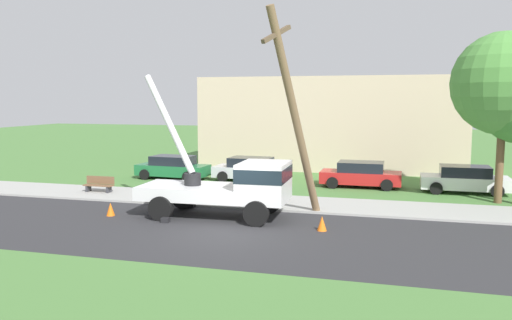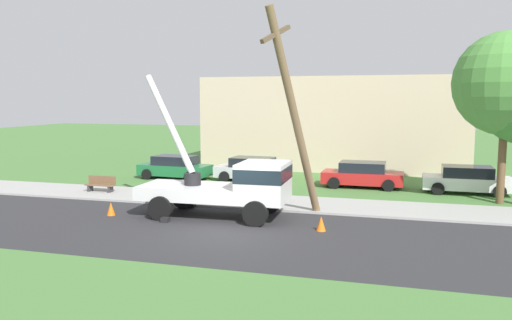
{
  "view_description": "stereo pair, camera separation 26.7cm",
  "coord_description": "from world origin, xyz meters",
  "px_view_note": "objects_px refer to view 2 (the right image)",
  "views": [
    {
      "loc": [
        5.92,
        -17.67,
        4.9
      ],
      "look_at": [
        0.1,
        3.42,
        2.32
      ],
      "focal_mm": 36.37,
      "sensor_mm": 36.0,
      "label": 1
    },
    {
      "loc": [
        6.17,
        -17.59,
        4.9
      ],
      "look_at": [
        0.1,
        3.42,
        2.32
      ],
      "focal_mm": 36.37,
      "sensor_mm": 36.0,
      "label": 2
    }
  ],
  "objects_px": {
    "traffic_cone_behind": "(111,209)",
    "park_bench": "(101,185)",
    "roadside_tree_near": "(506,84)",
    "utility_truck": "(233,184)",
    "parked_sedan_silver": "(253,169)",
    "traffic_cone_ahead": "(321,224)",
    "leaning_utility_pole": "(294,114)",
    "parked_sedan_white": "(467,180)",
    "parked_sedan_green": "(175,167)",
    "parked_sedan_red": "(362,175)"
  },
  "relations": [
    {
      "from": "parked_sedan_green",
      "to": "roadside_tree_near",
      "type": "xyz_separation_m",
      "value": [
        17.99,
        -2.8,
        4.88
      ]
    },
    {
      "from": "traffic_cone_ahead",
      "to": "traffic_cone_behind",
      "type": "distance_m",
      "value": 8.96
    },
    {
      "from": "parked_sedan_silver",
      "to": "roadside_tree_near",
      "type": "height_order",
      "value": "roadside_tree_near"
    },
    {
      "from": "parked_sedan_green",
      "to": "parked_sedan_red",
      "type": "distance_m",
      "value": 11.39
    },
    {
      "from": "traffic_cone_behind",
      "to": "park_bench",
      "type": "xyz_separation_m",
      "value": [
        -3.3,
        4.39,
        0.18
      ]
    },
    {
      "from": "roadside_tree_near",
      "to": "parked_sedan_white",
      "type": "bearing_deg",
      "value": 116.82
    },
    {
      "from": "park_bench",
      "to": "roadside_tree_near",
      "type": "bearing_deg",
      "value": 8.47
    },
    {
      "from": "parked_sedan_green",
      "to": "utility_truck",
      "type": "bearing_deg",
      "value": -52.91
    },
    {
      "from": "utility_truck",
      "to": "leaning_utility_pole",
      "type": "height_order",
      "value": "leaning_utility_pole"
    },
    {
      "from": "utility_truck",
      "to": "parked_sedan_red",
      "type": "height_order",
      "value": "utility_truck"
    },
    {
      "from": "traffic_cone_ahead",
      "to": "parked_sedan_white",
      "type": "distance_m",
      "value": 11.57
    },
    {
      "from": "traffic_cone_behind",
      "to": "parked_sedan_white",
      "type": "bearing_deg",
      "value": 32.88
    },
    {
      "from": "traffic_cone_ahead",
      "to": "parked_sedan_green",
      "type": "bearing_deg",
      "value": 136.26
    },
    {
      "from": "traffic_cone_ahead",
      "to": "park_bench",
      "type": "height_order",
      "value": "park_bench"
    },
    {
      "from": "leaning_utility_pole",
      "to": "park_bench",
      "type": "height_order",
      "value": "leaning_utility_pole"
    },
    {
      "from": "parked_sedan_red",
      "to": "parked_sedan_white",
      "type": "bearing_deg",
      "value": -3.77
    },
    {
      "from": "utility_truck",
      "to": "traffic_cone_behind",
      "type": "xyz_separation_m",
      "value": [
        -5.12,
        -1.04,
        -1.13
      ]
    },
    {
      "from": "traffic_cone_behind",
      "to": "park_bench",
      "type": "height_order",
      "value": "park_bench"
    },
    {
      "from": "roadside_tree_near",
      "to": "utility_truck",
      "type": "bearing_deg",
      "value": -150.65
    },
    {
      "from": "parked_sedan_silver",
      "to": "parked_sedan_white",
      "type": "height_order",
      "value": "same"
    },
    {
      "from": "park_bench",
      "to": "leaning_utility_pole",
      "type": "bearing_deg",
      "value": -15.81
    },
    {
      "from": "parked_sedan_silver",
      "to": "roadside_tree_near",
      "type": "bearing_deg",
      "value": -13.84
    },
    {
      "from": "parked_sedan_red",
      "to": "roadside_tree_near",
      "type": "distance_m",
      "value": 8.66
    },
    {
      "from": "leaning_utility_pole",
      "to": "park_bench",
      "type": "distance_m",
      "value": 11.96
    },
    {
      "from": "parked_sedan_green",
      "to": "parked_sedan_silver",
      "type": "xyz_separation_m",
      "value": [
        4.87,
        0.43,
        0.0
      ]
    },
    {
      "from": "leaning_utility_pole",
      "to": "traffic_cone_behind",
      "type": "relative_size",
      "value": 15.03
    },
    {
      "from": "parked_sedan_silver",
      "to": "parked_sedan_red",
      "type": "xyz_separation_m",
      "value": [
        6.52,
        -0.47,
        0.0
      ]
    },
    {
      "from": "leaning_utility_pole",
      "to": "park_bench",
      "type": "xyz_separation_m",
      "value": [
        -10.9,
        3.09,
        -3.83
      ]
    },
    {
      "from": "roadside_tree_near",
      "to": "parked_sedan_green",
      "type": "bearing_deg",
      "value": 171.14
    },
    {
      "from": "traffic_cone_behind",
      "to": "roadside_tree_near",
      "type": "bearing_deg",
      "value": 24.2
    },
    {
      "from": "traffic_cone_behind",
      "to": "parked_sedan_silver",
      "type": "distance_m",
      "value": 11.0
    },
    {
      "from": "traffic_cone_behind",
      "to": "parked_sedan_silver",
      "type": "height_order",
      "value": "parked_sedan_silver"
    },
    {
      "from": "parked_sedan_white",
      "to": "roadside_tree_near",
      "type": "relative_size",
      "value": 0.55
    },
    {
      "from": "roadside_tree_near",
      "to": "traffic_cone_ahead",
      "type": "bearing_deg",
      "value": -134.42
    },
    {
      "from": "parked_sedan_white",
      "to": "parked_sedan_silver",
      "type": "bearing_deg",
      "value": 176.06
    },
    {
      "from": "traffic_cone_ahead",
      "to": "parked_sedan_silver",
      "type": "height_order",
      "value": "parked_sedan_silver"
    },
    {
      "from": "leaning_utility_pole",
      "to": "parked_sedan_red",
      "type": "bearing_deg",
      "value": 76.81
    },
    {
      "from": "utility_truck",
      "to": "traffic_cone_ahead",
      "type": "distance_m",
      "value": 4.18
    },
    {
      "from": "parked_sedan_silver",
      "to": "utility_truck",
      "type": "bearing_deg",
      "value": -78.22
    },
    {
      "from": "utility_truck",
      "to": "park_bench",
      "type": "distance_m",
      "value": 9.11
    },
    {
      "from": "leaning_utility_pole",
      "to": "parked_sedan_silver",
      "type": "relative_size",
      "value": 1.87
    },
    {
      "from": "traffic_cone_ahead",
      "to": "parked_sedan_red",
      "type": "bearing_deg",
      "value": 86.12
    },
    {
      "from": "leaning_utility_pole",
      "to": "traffic_cone_behind",
      "type": "xyz_separation_m",
      "value": [
        -7.6,
        -1.31,
        -4.02
      ]
    },
    {
      "from": "traffic_cone_behind",
      "to": "parked_sedan_white",
      "type": "distance_m",
      "value": 17.9
    },
    {
      "from": "leaning_utility_pole",
      "to": "parked_sedan_green",
      "type": "height_order",
      "value": "leaning_utility_pole"
    },
    {
      "from": "park_bench",
      "to": "traffic_cone_ahead",
      "type": "bearing_deg",
      "value": -20.26
    },
    {
      "from": "parked_sedan_white",
      "to": "park_bench",
      "type": "distance_m",
      "value": 19.09
    },
    {
      "from": "leaning_utility_pole",
      "to": "traffic_cone_behind",
      "type": "bearing_deg",
      "value": -170.25
    },
    {
      "from": "parked_sedan_green",
      "to": "parked_sedan_red",
      "type": "xyz_separation_m",
      "value": [
        11.39,
        -0.04,
        0.0
      ]
    },
    {
      "from": "leaning_utility_pole",
      "to": "traffic_cone_behind",
      "type": "distance_m",
      "value": 8.7
    }
  ]
}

